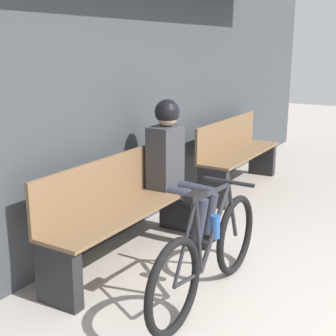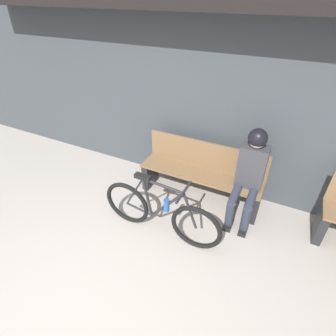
{
  "view_description": "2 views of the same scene",
  "coord_description": "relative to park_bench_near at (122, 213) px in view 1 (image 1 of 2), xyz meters",
  "views": [
    {
      "loc": [
        -2.62,
        -0.09,
        1.77
      ],
      "look_at": [
        0.38,
        1.72,
        0.85
      ],
      "focal_mm": 50.0,
      "sensor_mm": 36.0,
      "label": 1
    },
    {
      "loc": [
        1.24,
        -0.83,
        2.64
      ],
      "look_at": [
        0.08,
        1.51,
        0.84
      ],
      "focal_mm": 28.0,
      "sensor_mm": 36.0,
      "label": 2
    }
  ],
  "objects": [
    {
      "name": "person_seated",
      "position": [
        0.66,
        -0.11,
        0.33
      ],
      "size": [
        0.34,
        0.61,
        1.3
      ],
      "color": "#2D3342",
      "rests_on": "ground_plane"
    },
    {
      "name": "park_bench_far",
      "position": [
        2.41,
        -0.0,
        -0.0
      ],
      "size": [
        1.69,
        0.42,
        0.88
      ],
      "color": "brown",
      "rests_on": "ground_plane"
    },
    {
      "name": "storefront_wall",
      "position": [
        -0.32,
        0.4,
        1.24
      ],
      "size": [
        12.0,
        0.56,
        3.2
      ],
      "color": "#3D4247",
      "rests_on": "ground_plane"
    },
    {
      "name": "bicycle",
      "position": [
        -0.21,
        -0.9,
        -0.07
      ],
      "size": [
        1.6,
        0.4,
        0.86
      ],
      "color": "black",
      "rests_on": "ground_plane"
    },
    {
      "name": "park_bench_near",
      "position": [
        0.0,
        0.0,
        0.0
      ],
      "size": [
        1.74,
        0.42,
        0.88
      ],
      "color": "brown",
      "rests_on": "ground_plane"
    }
  ]
}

